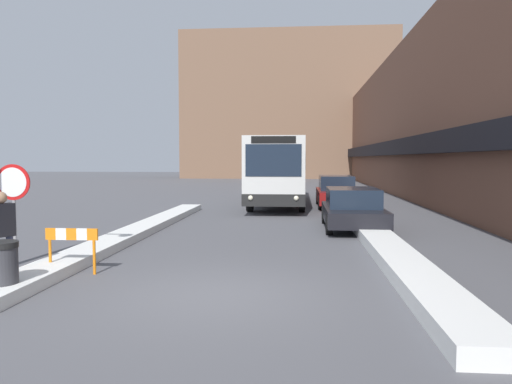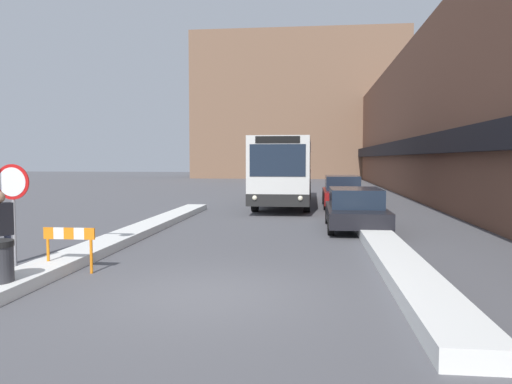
% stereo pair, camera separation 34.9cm
% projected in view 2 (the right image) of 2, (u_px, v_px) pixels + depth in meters
% --- Properties ---
extents(ground_plane, '(160.00, 160.00, 0.00)m').
position_uv_depth(ground_plane, '(209.00, 295.00, 8.65)').
color(ground_plane, '#515156').
extents(building_row_right, '(5.50, 60.00, 9.47)m').
position_uv_depth(building_row_right, '(446.00, 121.00, 31.01)').
color(building_row_right, brown).
rests_on(building_row_right, ground_plane).
extents(building_backdrop_far, '(26.00, 8.00, 17.65)m').
position_uv_depth(building_backdrop_far, '(299.00, 107.00, 62.13)').
color(building_backdrop_far, brown).
rests_on(building_backdrop_far, ground_plane).
extents(snow_bank_left, '(0.90, 15.94, 0.23)m').
position_uv_depth(snow_bank_left, '(138.00, 231.00, 15.45)').
color(snow_bank_left, silver).
rests_on(snow_bank_left, ground_plane).
extents(snow_bank_right, '(0.90, 16.00, 0.30)m').
position_uv_depth(snow_bank_right, '(381.00, 241.00, 13.32)').
color(snow_bank_right, silver).
rests_on(snow_bank_right, ground_plane).
extents(city_bus, '(2.59, 11.50, 3.30)m').
position_uv_depth(city_bus, '(285.00, 170.00, 25.53)').
color(city_bus, silver).
rests_on(city_bus, ground_plane).
extents(parked_car_front, '(1.92, 4.44, 1.37)m').
position_uv_depth(parked_car_front, '(356.00, 209.00, 16.66)').
color(parked_car_front, black).
rests_on(parked_car_front, ground_plane).
extents(parked_car_middle, '(1.85, 4.79, 1.54)m').
position_uv_depth(parked_car_middle, '(342.00, 192.00, 24.30)').
color(parked_car_middle, maroon).
rests_on(parked_car_middle, ground_plane).
extents(stop_sign, '(0.76, 0.08, 2.24)m').
position_uv_depth(stop_sign, '(13.00, 193.00, 10.69)').
color(stop_sign, gray).
rests_on(stop_sign, ground_plane).
extents(pedestrian, '(0.40, 0.51, 1.73)m').
position_uv_depth(pedestrian, '(0.00, 226.00, 9.73)').
color(pedestrian, '#333851').
rests_on(pedestrian, ground_plane).
extents(construction_barricade, '(1.10, 0.06, 0.94)m').
position_uv_depth(construction_barricade, '(69.00, 241.00, 10.26)').
color(construction_barricade, orange).
rests_on(construction_barricade, ground_plane).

